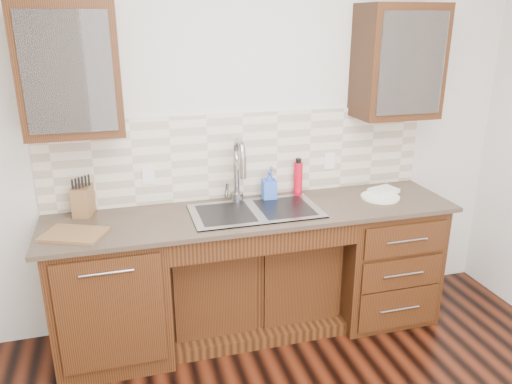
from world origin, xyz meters
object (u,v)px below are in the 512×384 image
object	(u,v)px
plate	(380,197)
knife_block	(83,200)
water_bottle	(298,178)
cutting_board	(74,234)
soap_bottle	(269,185)

from	to	relation	value
plate	knife_block	xyz separation A→B (m)	(-1.99, 0.24, 0.09)
water_bottle	knife_block	distance (m)	1.46
water_bottle	knife_block	xyz separation A→B (m)	(-1.46, -0.01, -0.02)
cutting_board	knife_block	bearing A→B (deg)	82.02
soap_bottle	cutting_board	world-z (taller)	soap_bottle
soap_bottle	plate	size ratio (longest dim) A/B	0.77
water_bottle	plate	bearing A→B (deg)	-25.56
soap_bottle	plate	distance (m)	0.79
cutting_board	water_bottle	bearing A→B (deg)	12.72
soap_bottle	knife_block	bearing A→B (deg)	-179.62
plate	water_bottle	bearing A→B (deg)	154.44
soap_bottle	water_bottle	bearing A→B (deg)	16.75
cutting_board	plate	bearing A→B (deg)	2.53
water_bottle	knife_block	world-z (taller)	water_bottle
water_bottle	cutting_board	distance (m)	1.55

